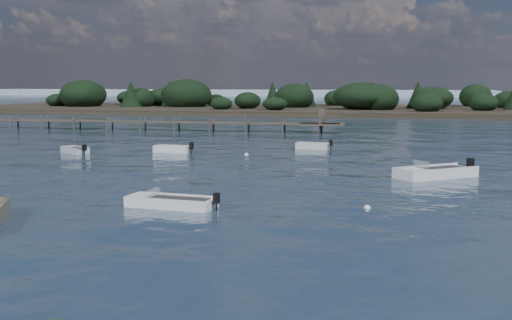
% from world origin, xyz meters
% --- Properties ---
extents(ground, '(400.00, 400.00, 0.00)m').
position_xyz_m(ground, '(0.00, 60.00, 0.00)').
color(ground, '#172536').
rests_on(ground, ground).
extents(dinghy_mid_white_b, '(5.19, 4.66, 1.37)m').
position_xyz_m(dinghy_mid_white_b, '(14.32, 15.73, 0.18)').
color(dinghy_mid_white_b, silver).
rests_on(dinghy_mid_white_b, ground).
extents(tender_far_white, '(3.36, 1.46, 1.14)m').
position_xyz_m(tender_far_white, '(-5.85, 25.57, 0.16)').
color(tender_far_white, silver).
rests_on(tender_far_white, ground).
extents(tender_far_grey, '(2.99, 2.58, 1.02)m').
position_xyz_m(tender_far_grey, '(-13.44, 23.48, 0.14)').
color(tender_far_grey, silver).
rests_on(tender_far_grey, ground).
extents(tender_far_grey_b, '(3.19, 1.49, 1.07)m').
position_xyz_m(tender_far_grey_b, '(5.06, 30.67, 0.15)').
color(tender_far_grey_b, silver).
rests_on(tender_far_grey_b, ground).
extents(dinghy_mid_white_a, '(4.51, 2.04, 1.04)m').
position_xyz_m(dinghy_mid_white_a, '(1.77, 3.70, 0.13)').
color(dinghy_mid_white_a, silver).
rests_on(dinghy_mid_white_a, ground).
extents(buoy_b, '(0.32, 0.32, 0.32)m').
position_xyz_m(buoy_b, '(10.66, 5.24, 0.00)').
color(buoy_b, white).
rests_on(buoy_b, ground).
extents(buoy_e, '(0.32, 0.32, 0.32)m').
position_xyz_m(buoy_e, '(0.48, 25.07, 0.00)').
color(buoy_e, white).
rests_on(buoy_e, ground).
extents(jetty, '(64.50, 3.20, 3.40)m').
position_xyz_m(jetty, '(-21.74, 47.99, 0.98)').
color(jetty, '#463C33').
rests_on(jetty, ground).
extents(far_headland, '(190.00, 40.00, 5.80)m').
position_xyz_m(far_headland, '(25.00, 100.00, 1.96)').
color(far_headland, black).
rests_on(far_headland, ground).
extents(distant_haze, '(280.00, 20.00, 2.40)m').
position_xyz_m(distant_haze, '(-90.00, 230.00, 0.00)').
color(distant_haze, '#95A3B8').
rests_on(distant_haze, ground).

